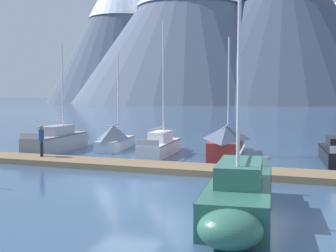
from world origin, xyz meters
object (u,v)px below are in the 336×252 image
sailboat_mid_dock_port (116,137)px  sailboat_outer_slip (239,195)px  sailboat_mid_dock_starboard (162,145)px  sailboat_far_berth (227,141)px  person_on_dock (41,139)px  sailboat_second_berth (60,140)px

sailboat_mid_dock_port → sailboat_outer_slip: bearing=-55.0°
sailboat_mid_dock_starboard → sailboat_far_berth: bearing=6.3°
sailboat_mid_dock_starboard → person_on_dock: sailboat_mid_dock_starboard is taller
sailboat_outer_slip → sailboat_mid_dock_port: bearing=125.0°
sailboat_mid_dock_starboard → sailboat_outer_slip: bearing=-63.7°
sailboat_mid_dock_port → person_on_dock: 6.64m
sailboat_mid_dock_port → sailboat_mid_dock_starboard: sailboat_mid_dock_starboard is taller
sailboat_mid_dock_port → sailboat_second_berth: bearing=-155.4°
person_on_dock → sailboat_mid_dock_port: bearing=75.7°
sailboat_far_berth → person_on_dock: bearing=-150.3°
person_on_dock → sailboat_far_berth: bearing=29.7°
sailboat_mid_dock_port → sailboat_far_berth: size_ratio=0.80×
sailboat_far_berth → person_on_dock: 10.72m
sailboat_far_berth → sailboat_outer_slip: size_ratio=0.85×
sailboat_second_berth → sailboat_far_berth: sailboat_far_berth is taller
sailboat_second_berth → sailboat_far_berth: bearing=2.1°
sailboat_mid_dock_starboard → sailboat_outer_slip: 14.29m
sailboat_second_berth → sailboat_mid_dock_port: 3.65m
sailboat_mid_dock_starboard → sailboat_second_berth: bearing=179.8°
sailboat_second_berth → sailboat_mid_dock_starboard: bearing=-0.2°
sailboat_second_berth → person_on_dock: size_ratio=4.13×
sailboat_far_berth → sailboat_mid_dock_starboard: bearing=-173.7°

